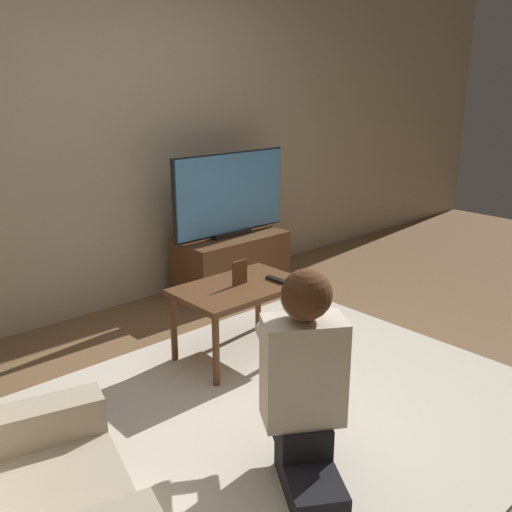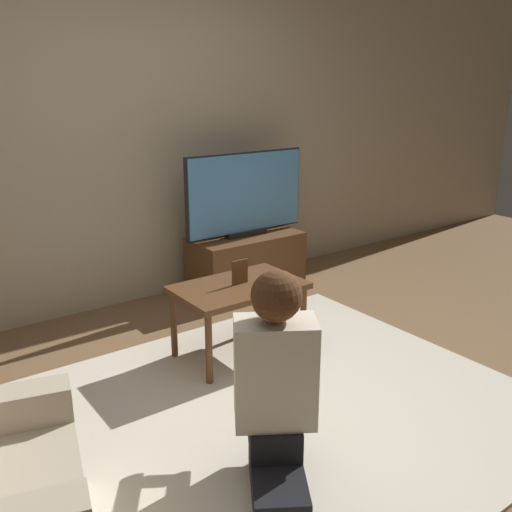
{
  "view_description": "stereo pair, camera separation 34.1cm",
  "coord_description": "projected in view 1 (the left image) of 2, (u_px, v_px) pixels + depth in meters",
  "views": [
    {
      "loc": [
        -1.94,
        -1.82,
        1.67
      ],
      "look_at": [
        0.24,
        0.59,
        0.65
      ],
      "focal_mm": 40.0,
      "sensor_mm": 36.0,
      "label": 1
    },
    {
      "loc": [
        -1.68,
        -2.04,
        1.67
      ],
      "look_at": [
        0.24,
        0.59,
        0.65
      ],
      "focal_mm": 40.0,
      "sensor_mm": 36.0,
      "label": 2
    }
  ],
  "objects": [
    {
      "name": "ground_plane",
      "position": [
        296.0,
        406.0,
        3.03
      ],
      "size": [
        10.0,
        10.0,
        0.0
      ],
      "primitive_type": "plane",
      "color": "brown"
    },
    {
      "name": "wall_back",
      "position": [
        102.0,
        133.0,
        4.01
      ],
      "size": [
        10.0,
        0.06,
        2.6
      ],
      "color": "tan",
      "rests_on": "ground_plane"
    },
    {
      "name": "rug",
      "position": [
        296.0,
        405.0,
        3.03
      ],
      "size": [
        2.49,
        2.23,
        0.02
      ],
      "color": "beige",
      "rests_on": "ground_plane"
    },
    {
      "name": "tv_stand",
      "position": [
        232.0,
        264.0,
        4.61
      ],
      "size": [
        0.9,
        0.44,
        0.47
      ],
      "color": "brown",
      "rests_on": "ground_plane"
    },
    {
      "name": "tv",
      "position": [
        230.0,
        194.0,
        4.44
      ],
      "size": [
        1.07,
        0.08,
        0.66
      ],
      "color": "black",
      "rests_on": "tv_stand"
    },
    {
      "name": "coffee_table",
      "position": [
        239.0,
        294.0,
        3.46
      ],
      "size": [
        0.77,
        0.49,
        0.47
      ],
      "color": "brown",
      "rests_on": "ground_plane"
    },
    {
      "name": "person_kneeling",
      "position": [
        304.0,
        373.0,
        2.38
      ],
      "size": [
        0.61,
        0.77,
        0.94
      ],
      "rotation": [
        0.0,
        0.0,
        2.58
      ],
      "color": "black",
      "rests_on": "rug"
    },
    {
      "name": "picture_frame",
      "position": [
        240.0,
        272.0,
        3.44
      ],
      "size": [
        0.11,
        0.01,
        0.15
      ],
      "color": "brown",
      "rests_on": "coffee_table"
    },
    {
      "name": "remote",
      "position": [
        276.0,
        280.0,
        3.51
      ],
      "size": [
        0.04,
        0.15,
        0.02
      ],
      "color": "black",
      "rests_on": "coffee_table"
    }
  ]
}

